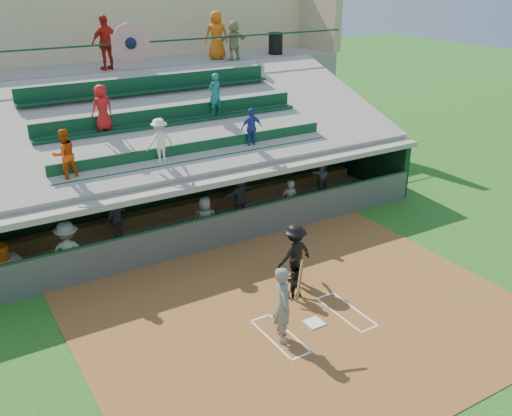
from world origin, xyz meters
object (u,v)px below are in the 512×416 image
catcher (292,278)px  white_table (6,271)px  home_plate (314,323)px  trash_bin (276,43)px  batter_at_plate (283,304)px  water_cooler (1,253)px

catcher → white_table: size_ratio=1.38×
home_plate → white_table: white_table is taller
trash_bin → batter_at_plate: bearing=-122.1°
water_cooler → home_plate: bearing=-44.4°
home_plate → batter_at_plate: size_ratio=0.22×
white_table → trash_bin: trash_bin is taller
white_table → batter_at_plate: bearing=-62.0°
catcher → home_plate: bearing=77.1°
trash_bin → home_plate: bearing=-118.9°
home_plate → trash_bin: trash_bin is taller
catcher → water_cooler: size_ratio=2.79×
home_plate → catcher: 1.46m
home_plate → batter_at_plate: (-1.03, -0.11, 0.95)m
batter_at_plate → white_table: (-5.18, 6.19, -0.58)m
batter_at_plate → water_cooler: size_ratio=4.78×
catcher → trash_bin: trash_bin is taller
home_plate → catcher: catcher is taller
water_cooler → trash_bin: trash_bin is taller
home_plate → white_table: 8.70m
catcher → white_table: catcher is taller
batter_at_plate → catcher: bearing=48.8°
home_plate → white_table: bearing=135.6°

